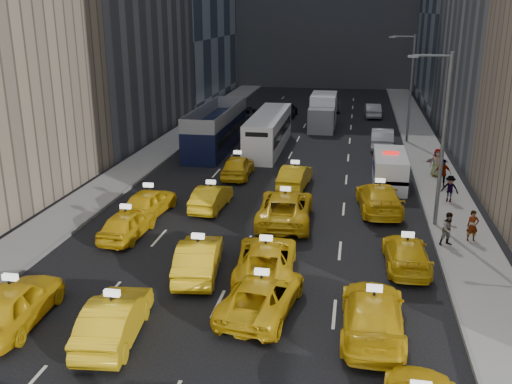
{
  "coord_description": "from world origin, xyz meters",
  "views": [
    {
      "loc": [
        4.9,
        -17.23,
        10.96
      ],
      "look_at": [
        0.07,
        10.14,
        2.0
      ],
      "focal_mm": 40.0,
      "sensor_mm": 36.0,
      "label": 1
    }
  ],
  "objects_px": {
    "box_truck": "(323,112)",
    "pedestrian_0": "(473,226)",
    "nypd_van": "(390,170)",
    "city_bus": "(269,132)",
    "double_decker": "(216,128)"
  },
  "relations": [
    {
      "from": "double_decker",
      "to": "box_truck",
      "type": "relative_size",
      "value": 1.7
    },
    {
      "from": "nypd_van",
      "to": "city_bus",
      "type": "bearing_deg",
      "value": 138.24
    },
    {
      "from": "box_truck",
      "to": "pedestrian_0",
      "type": "xyz_separation_m",
      "value": [
        8.98,
        -27.25,
        -0.63
      ]
    },
    {
      "from": "city_bus",
      "to": "box_truck",
      "type": "xyz_separation_m",
      "value": [
        3.79,
        9.51,
        0.11
      ]
    },
    {
      "from": "double_decker",
      "to": "city_bus",
      "type": "xyz_separation_m",
      "value": [
        4.2,
        0.54,
        -0.25
      ]
    },
    {
      "from": "city_bus",
      "to": "box_truck",
      "type": "bearing_deg",
      "value": 64.04
    },
    {
      "from": "double_decker",
      "to": "pedestrian_0",
      "type": "height_order",
      "value": "double_decker"
    },
    {
      "from": "box_truck",
      "to": "pedestrian_0",
      "type": "distance_m",
      "value": 28.69
    },
    {
      "from": "double_decker",
      "to": "pedestrian_0",
      "type": "xyz_separation_m",
      "value": [
        16.97,
        -17.19,
        -0.77
      ]
    },
    {
      "from": "nypd_van",
      "to": "city_bus",
      "type": "xyz_separation_m",
      "value": [
        -9.25,
        8.57,
        0.42
      ]
    },
    {
      "from": "city_bus",
      "to": "box_truck",
      "type": "relative_size",
      "value": 1.65
    },
    {
      "from": "pedestrian_0",
      "to": "double_decker",
      "type": "bearing_deg",
      "value": 127.78
    },
    {
      "from": "double_decker",
      "to": "pedestrian_0",
      "type": "bearing_deg",
      "value": -46.67
    },
    {
      "from": "city_bus",
      "to": "pedestrian_0",
      "type": "relative_size",
      "value": 7.37
    },
    {
      "from": "double_decker",
      "to": "box_truck",
      "type": "bearing_deg",
      "value": 50.21
    }
  ]
}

